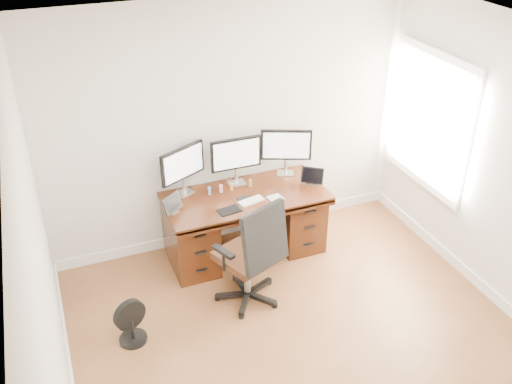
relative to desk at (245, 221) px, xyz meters
name	(u,v)px	position (x,y,z in m)	size (l,w,h in m)	color
ground	(321,370)	(0.00, -1.83, -0.40)	(4.50, 4.50, 0.00)	brown
back_wall	(230,126)	(0.00, 0.42, 0.95)	(4.00, 0.10, 2.70)	silver
desk	(245,221)	(0.00, 0.00, 0.00)	(1.70, 0.80, 0.75)	#3A1A0B
office_chair	(251,270)	(-0.23, -0.78, -0.03)	(0.79, 0.79, 1.14)	black
floor_fan	(131,323)	(-1.43, -0.89, -0.19)	(0.30, 0.26, 0.44)	black
monitor_left	(183,165)	(-0.58, 0.24, 0.68)	(0.51, 0.28, 0.53)	silver
monitor_center	(236,155)	(0.00, 0.24, 0.68)	(0.55, 0.14, 0.53)	silver
monitor_right	(286,147)	(0.58, 0.24, 0.68)	(0.52, 0.25, 0.53)	silver
tablet_left	(173,205)	(-0.78, -0.08, 0.43)	(0.23, 0.20, 0.19)	silver
tablet_right	(313,177)	(0.75, -0.08, 0.43)	(0.23, 0.20, 0.19)	silver
keyboard	(251,201)	(0.01, -0.18, 0.36)	(0.27, 0.12, 0.01)	silver
trackpad	(276,198)	(0.26, -0.22, 0.35)	(0.14, 0.14, 0.01)	silver
drawing_tablet	(229,210)	(-0.26, -0.26, 0.35)	(0.23, 0.14, 0.01)	black
phone	(243,198)	(-0.04, -0.09, 0.35)	(0.13, 0.07, 0.01)	black
figurine_blue	(209,190)	(-0.34, 0.12, 0.40)	(0.04, 0.04, 0.09)	#5E88D7
figurine_pink	(221,188)	(-0.22, 0.12, 0.40)	(0.04, 0.04, 0.09)	pink
figurine_orange	(231,186)	(-0.10, 0.12, 0.40)	(0.04, 0.04, 0.09)	#F39D3D
figurine_brown	(250,182)	(0.11, 0.12, 0.40)	(0.04, 0.04, 0.09)	olive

